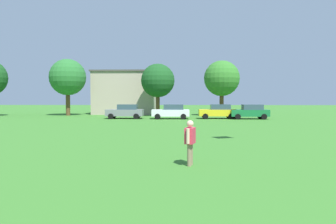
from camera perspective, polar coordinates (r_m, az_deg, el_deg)
ground_plane at (r=28.98m, az=-3.94°, el=-2.34°), size 160.00×160.00×0.00m
adult_bystander at (r=11.77m, az=3.89°, el=-4.70°), size 0.43×0.76×1.64m
parked_car_gray_0 at (r=38.31m, az=-7.48°, el=0.12°), size 4.30×2.02×1.68m
parked_car_white_1 at (r=37.50m, az=0.59°, el=0.09°), size 4.30×2.02×1.68m
parked_car_yellow_2 at (r=38.37m, az=8.77°, el=0.11°), size 4.30×2.02×1.68m
parked_car_green_3 at (r=38.42m, az=14.19°, el=0.07°), size 4.30×2.02×1.68m
tree_left at (r=46.97m, az=-17.20°, el=5.82°), size 4.99×4.99×7.77m
tree_right at (r=43.48m, az=-1.81°, el=5.51°), size 4.48×4.48×6.99m
tree_far_right at (r=44.38m, az=9.41°, el=5.81°), size 4.78×4.78×7.44m
house_left at (r=50.78m, az=-7.30°, el=3.38°), size 9.35×8.69×6.44m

